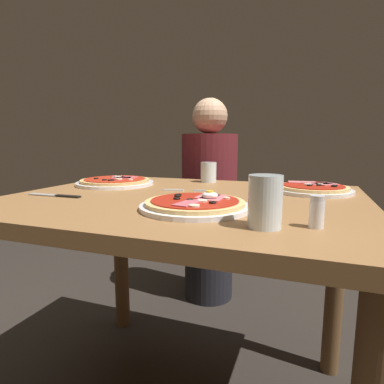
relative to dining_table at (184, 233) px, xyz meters
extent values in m
cube|color=olive|center=(0.00, 0.00, 0.10)|extent=(1.11, 0.89, 0.04)
cylinder|color=brown|center=(-0.49, 0.38, -0.28)|extent=(0.07, 0.07, 0.73)
cylinder|color=brown|center=(0.49, 0.38, -0.28)|extent=(0.07, 0.07, 0.73)
cylinder|color=white|center=(0.10, -0.17, 0.13)|extent=(0.29, 0.29, 0.01)
cylinder|color=#DBB26B|center=(0.10, -0.17, 0.14)|extent=(0.26, 0.26, 0.01)
cylinder|color=#A82314|center=(0.10, -0.17, 0.15)|extent=(0.23, 0.23, 0.00)
torus|color=black|center=(0.03, -0.13, 0.15)|extent=(0.02, 0.02, 0.00)
torus|color=black|center=(0.15, -0.20, 0.15)|extent=(0.02, 0.02, 0.00)
torus|color=black|center=(0.04, -0.14, 0.15)|extent=(0.02, 0.02, 0.00)
torus|color=black|center=(0.09, -0.19, 0.15)|extent=(0.02, 0.02, 0.00)
torus|color=black|center=(0.05, -0.18, 0.15)|extent=(0.02, 0.02, 0.00)
cube|color=#C65B66|center=(0.10, -0.23, 0.15)|extent=(0.05, 0.09, 0.00)
cube|color=#D16B70|center=(0.12, -0.12, 0.15)|extent=(0.06, 0.08, 0.00)
cube|color=#D16B70|center=(0.14, -0.14, 0.15)|extent=(0.06, 0.10, 0.00)
cylinder|color=beige|center=(0.13, -0.25, 0.15)|extent=(0.03, 0.03, 0.00)
cylinder|color=beige|center=(0.12, -0.19, 0.15)|extent=(0.03, 0.03, 0.00)
cylinder|color=beige|center=(0.17, -0.13, 0.15)|extent=(0.02, 0.02, 0.00)
ellipsoid|color=white|center=(0.13, -0.15, 0.16)|extent=(0.04, 0.03, 0.02)
cylinder|color=yellow|center=(0.13, -0.15, 0.17)|extent=(0.02, 0.02, 0.00)
cylinder|color=white|center=(-0.36, 0.16, 0.13)|extent=(0.31, 0.31, 0.01)
cylinder|color=tan|center=(-0.36, 0.16, 0.14)|extent=(0.27, 0.27, 0.01)
cylinder|color=#B72D19|center=(-0.36, 0.16, 0.15)|extent=(0.24, 0.24, 0.00)
torus|color=black|center=(-0.42, 0.12, 0.15)|extent=(0.02, 0.02, 0.00)
torus|color=black|center=(-0.39, 0.22, 0.15)|extent=(0.02, 0.02, 0.00)
torus|color=black|center=(-0.37, 0.17, 0.15)|extent=(0.02, 0.02, 0.00)
torus|color=black|center=(-0.33, 0.10, 0.15)|extent=(0.02, 0.02, 0.00)
torus|color=black|center=(-0.34, 0.09, 0.15)|extent=(0.02, 0.02, 0.00)
torus|color=black|center=(-0.36, 0.09, 0.15)|extent=(0.02, 0.02, 0.00)
cube|color=#D16B70|center=(-0.37, 0.20, 0.15)|extent=(0.09, 0.08, 0.00)
cube|color=#C65B66|center=(-0.33, 0.20, 0.15)|extent=(0.07, 0.07, 0.00)
cube|color=#C65B66|center=(-0.34, 0.18, 0.15)|extent=(0.09, 0.08, 0.00)
cylinder|color=beige|center=(-0.32, 0.13, 0.15)|extent=(0.03, 0.03, 0.00)
cylinder|color=beige|center=(-0.37, 0.20, 0.15)|extent=(0.03, 0.03, 0.00)
cylinder|color=beige|center=(-0.39, 0.21, 0.15)|extent=(0.02, 0.02, 0.00)
cylinder|color=beige|center=(-0.28, 0.14, 0.15)|extent=(0.02, 0.02, 0.00)
cylinder|color=white|center=(0.39, 0.23, 0.13)|extent=(0.26, 0.26, 0.01)
cylinder|color=#DBB26B|center=(0.39, 0.23, 0.14)|extent=(0.23, 0.23, 0.01)
cylinder|color=#A82314|center=(0.39, 0.23, 0.15)|extent=(0.20, 0.20, 0.00)
torus|color=black|center=(0.45, 0.21, 0.15)|extent=(0.02, 0.02, 0.00)
torus|color=black|center=(0.45, 0.22, 0.15)|extent=(0.02, 0.02, 0.00)
torus|color=black|center=(0.37, 0.20, 0.15)|extent=(0.02, 0.02, 0.00)
torus|color=black|center=(0.41, 0.22, 0.15)|extent=(0.02, 0.02, 0.00)
cube|color=#D16B70|center=(0.43, 0.26, 0.15)|extent=(0.09, 0.09, 0.00)
cube|color=#D16B70|center=(0.41, 0.26, 0.15)|extent=(0.09, 0.08, 0.00)
cube|color=#D16B70|center=(0.35, 0.28, 0.15)|extent=(0.10, 0.07, 0.00)
cylinder|color=beige|center=(0.37, 0.22, 0.15)|extent=(0.03, 0.03, 0.00)
cylinder|color=beige|center=(0.41, 0.24, 0.15)|extent=(0.02, 0.02, 0.00)
cylinder|color=silver|center=(-0.03, 0.37, 0.16)|extent=(0.07, 0.07, 0.09)
cylinder|color=silver|center=(-0.03, 0.37, 0.14)|extent=(0.06, 0.06, 0.03)
cylinder|color=silver|center=(0.29, -0.29, 0.18)|extent=(0.07, 0.07, 0.11)
cylinder|color=silver|center=(0.29, -0.29, 0.15)|extent=(0.06, 0.06, 0.06)
cube|color=silver|center=(-0.08, 0.09, 0.12)|extent=(0.08, 0.03, 0.00)
cube|color=silver|center=(0.02, 0.11, 0.12)|extent=(0.04, 0.01, 0.00)
cube|color=silver|center=(0.02, 0.11, 0.12)|extent=(0.04, 0.01, 0.00)
cube|color=silver|center=(0.02, 0.12, 0.12)|extent=(0.04, 0.01, 0.00)
cube|color=silver|center=(0.02, 0.12, 0.12)|extent=(0.04, 0.01, 0.00)
cube|color=silver|center=(-0.43, -0.14, 0.13)|extent=(0.11, 0.02, 0.00)
cube|color=black|center=(-0.34, -0.14, 0.13)|extent=(0.09, 0.02, 0.01)
cylinder|color=white|center=(0.39, -0.25, 0.15)|extent=(0.03, 0.03, 0.05)
cylinder|color=silver|center=(0.39, -0.25, 0.18)|extent=(0.03, 0.03, 0.01)
cylinder|color=black|center=(-0.17, 0.84, -0.42)|extent=(0.29, 0.29, 0.46)
cylinder|color=maroon|center=(-0.17, 0.84, 0.07)|extent=(0.32, 0.32, 0.52)
sphere|color=tan|center=(-0.17, 0.84, 0.43)|extent=(0.20, 0.20, 0.20)
camera|label=1|loc=(0.37, -0.94, 0.30)|focal=30.04mm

